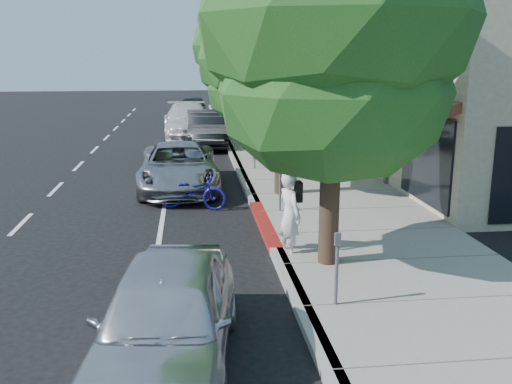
{
  "coord_description": "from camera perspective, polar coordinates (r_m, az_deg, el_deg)",
  "views": [
    {
      "loc": [
        -1.81,
        -12.68,
        4.23
      ],
      "look_at": [
        -0.42,
        -0.75,
        1.35
      ],
      "focal_mm": 40.0,
      "sensor_mm": 36.0,
      "label": 1
    }
  ],
  "objects": [
    {
      "name": "ground",
      "position": [
        13.49,
        1.41,
        -4.79
      ],
      "size": [
        120.0,
        120.0,
        0.0
      ],
      "primitive_type": "plane",
      "color": "black",
      "rests_on": "ground"
    },
    {
      "name": "sidewalk",
      "position": [
        21.5,
        4.5,
        2.3
      ],
      "size": [
        4.6,
        56.0,
        0.15
      ],
      "primitive_type": "cube",
      "color": "gray",
      "rests_on": "ground"
    },
    {
      "name": "curb",
      "position": [
        21.18,
        -1.62,
        2.16
      ],
      "size": [
        0.3,
        56.0,
        0.15
      ],
      "primitive_type": "cube",
      "color": "#9E998E",
      "rests_on": "ground"
    },
    {
      "name": "curb_red_segment",
      "position": [
        14.42,
        0.85,
        -3.27
      ],
      "size": [
        0.32,
        4.0,
        0.15
      ],
      "primitive_type": "cube",
      "color": "maroon",
      "rests_on": "ground"
    },
    {
      "name": "storefront_building",
      "position": [
        32.75,
        14.04,
        11.82
      ],
      "size": [
        10.0,
        36.0,
        7.0
      ],
      "primitive_type": "cube",
      "color": "beige",
      "rests_on": "ground"
    },
    {
      "name": "street_tree_0",
      "position": [
        11.04,
        7.9,
        16.36
      ],
      "size": [
        5.29,
        5.29,
        7.94
      ],
      "color": "black",
      "rests_on": "ground"
    },
    {
      "name": "street_tree_1",
      "position": [
        16.93,
        2.68,
        16.53
      ],
      "size": [
        4.15,
        4.15,
        8.04
      ],
      "color": "black",
      "rests_on": "ground"
    },
    {
      "name": "street_tree_2",
      "position": [
        22.85,
        0.16,
        12.91
      ],
      "size": [
        4.87,
        4.87,
        6.75
      ],
      "color": "black",
      "rests_on": "ground"
    },
    {
      "name": "street_tree_3",
      "position": [
        28.83,
        -1.3,
        15.54
      ],
      "size": [
        4.29,
        4.29,
        8.26
      ],
      "color": "black",
      "rests_on": "ground"
    },
    {
      "name": "street_tree_4",
      "position": [
        34.79,
        -2.26,
        14.22
      ],
      "size": [
        5.1,
        5.1,
        7.72
      ],
      "color": "black",
      "rests_on": "ground"
    },
    {
      "name": "street_tree_5",
      "position": [
        40.78,
        -2.93,
        14.06
      ],
      "size": [
        4.13,
        4.13,
        7.39
      ],
      "color": "black",
      "rests_on": "ground"
    },
    {
      "name": "cyclist",
      "position": [
        12.12,
        3.4,
        -2.31
      ],
      "size": [
        0.66,
        0.8,
        1.87
      ],
      "primitive_type": "imported",
      "rotation": [
        0.0,
        0.0,
        1.94
      ],
      "color": "white",
      "rests_on": "ground"
    },
    {
      "name": "bicycle",
      "position": [
        16.12,
        -6.43,
        0.08
      ],
      "size": [
        2.09,
        1.23,
        1.04
      ],
      "primitive_type": "imported",
      "rotation": [
        0.0,
        0.0,
        1.28
      ],
      "color": "#1A179F",
      "rests_on": "ground"
    },
    {
      "name": "silver_suv",
      "position": [
        18.52,
        -7.74,
        2.51
      ],
      "size": [
        2.55,
        5.39,
        1.49
      ],
      "primitive_type": "imported",
      "rotation": [
        0.0,
        0.0,
        0.01
      ],
      "color": "#A2A3A6",
      "rests_on": "ground"
    },
    {
      "name": "dark_sedan",
      "position": [
        27.35,
        -5.0,
        6.33
      ],
      "size": [
        1.84,
        5.15,
        1.69
      ],
      "primitive_type": "imported",
      "rotation": [
        0.0,
        0.0,
        0.01
      ],
      "color": "black",
      "rests_on": "ground"
    },
    {
      "name": "white_pickup",
      "position": [
        30.16,
        -6.79,
        7.03
      ],
      "size": [
        2.71,
        6.19,
        1.77
      ],
      "primitive_type": "imported",
      "rotation": [
        0.0,
        0.0,
        0.04
      ],
      "color": "silver",
      "rests_on": "ground"
    },
    {
      "name": "dark_suv_far",
      "position": [
        39.34,
        -6.42,
        8.38
      ],
      "size": [
        2.22,
        4.72,
        1.56
      ],
      "primitive_type": "imported",
      "rotation": [
        0.0,
        0.0,
        -0.08
      ],
      "color": "black",
      "rests_on": "ground"
    },
    {
      "name": "near_car_a",
      "position": [
        7.99,
        -8.98,
        -12.41
      ],
      "size": [
        2.31,
        4.68,
        1.53
      ],
      "primitive_type": "imported",
      "rotation": [
        0.0,
        0.0,
        -0.11
      ],
      "color": "silver",
      "rests_on": "ground"
    },
    {
      "name": "pedestrian",
      "position": [
        22.39,
        5.98,
        4.89
      ],
      "size": [
        0.94,
        0.92,
        1.52
      ],
      "primitive_type": "imported",
      "rotation": [
        0.0,
        0.0,
        3.84
      ],
      "color": "black",
      "rests_on": "sidewalk"
    }
  ]
}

